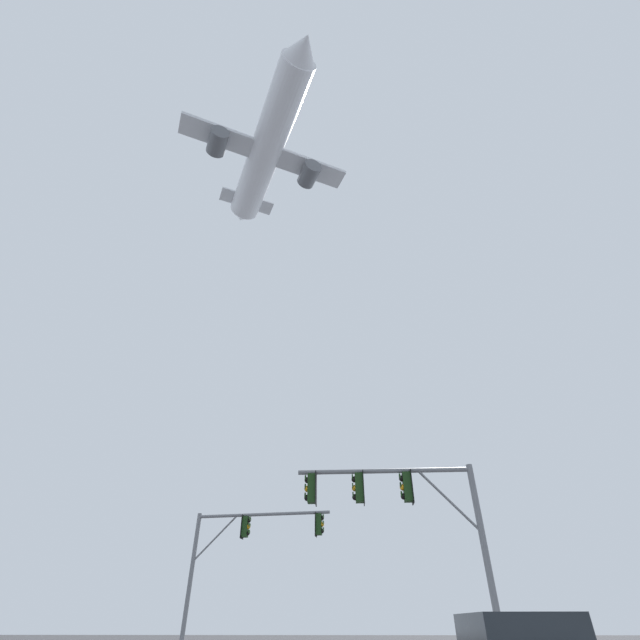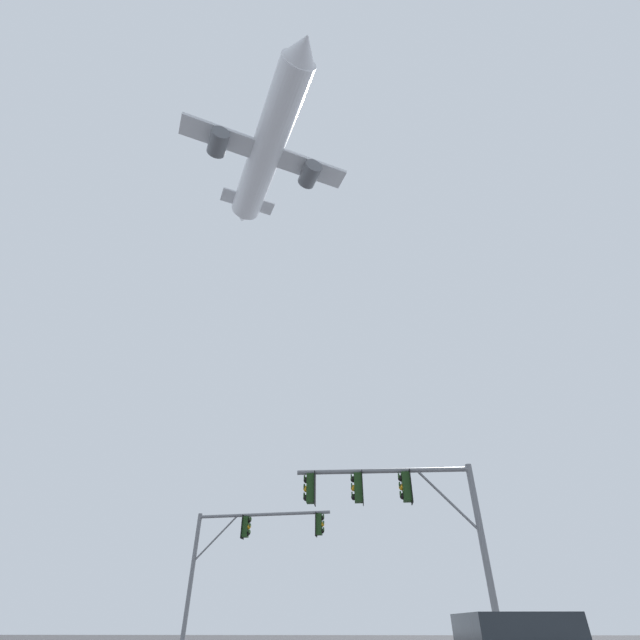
{
  "view_description": "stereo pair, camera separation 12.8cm",
  "coord_description": "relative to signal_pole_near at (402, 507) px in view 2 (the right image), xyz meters",
  "views": [
    {
      "loc": [
        1.04,
        -6.74,
        1.44
      ],
      "look_at": [
        0.32,
        13.66,
        15.51
      ],
      "focal_mm": 24.83,
      "sensor_mm": 36.0,
      "label": 1
    },
    {
      "loc": [
        1.17,
        -6.74,
        1.44
      ],
      "look_at": [
        0.32,
        13.66,
        15.51
      ],
      "focal_mm": 24.83,
      "sensor_mm": 36.0,
      "label": 2
    }
  ],
  "objects": [
    {
      "name": "signal_pole_near",
      "position": [
        0.0,
        0.0,
        0.0
      ],
      "size": [
        5.76,
        0.55,
        5.79
      ],
      "color": "slate",
      "rests_on": "ground"
    },
    {
      "name": "signal_pole_far",
      "position": [
        -6.59,
        7.88,
        0.04
      ],
      "size": [
        6.55,
        1.15,
        5.95
      ],
      "color": "slate",
      "rests_on": "ground"
    },
    {
      "name": "airplane",
      "position": [
        -8.85,
        13.61,
        39.78
      ],
      "size": [
        17.63,
        22.83,
        6.52
      ],
      "color": "white"
    }
  ]
}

